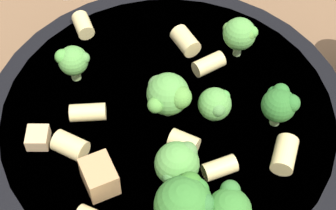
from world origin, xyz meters
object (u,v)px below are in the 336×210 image
object	(u,v)px
rigatoni_3	(185,41)
chicken_chunk_1	(38,138)
broccoli_floret_0	(215,104)
broccoli_floret_4	(177,164)
rigatoni_2	(88,112)
rigatoni_7	(220,168)
broccoli_floret_3	(73,61)
rigatoni_4	(83,25)
pasta_bowl	(168,125)
broccoli_floret_1	(167,98)
broccoli_floret_7	(240,34)
broccoli_floret_5	(280,103)
broccoli_floret_6	(186,203)
rigatoni_0	(205,62)
chicken_chunk_0	(99,176)
rigatoni_1	(285,155)
rigatoni_6	(184,142)
rigatoni_8	(70,146)

from	to	relation	value
rigatoni_3	chicken_chunk_1	xyz separation A→B (m)	(0.03, 0.15, -0.00)
broccoli_floret_0	broccoli_floret_4	size ratio (longest dim) A/B	0.82
rigatoni_2	rigatoni_7	distance (m)	0.11
broccoli_floret_3	rigatoni_4	distance (m)	0.06
pasta_bowl	broccoli_floret_1	size ratio (longest dim) A/B	7.32
broccoli_floret_7	rigatoni_3	xyz separation A→B (m)	(0.04, 0.02, -0.02)
broccoli_floret_5	broccoli_floret_6	distance (m)	0.11
broccoli_floret_1	pasta_bowl	bearing A→B (deg)	-64.13
broccoli_floret_7	rigatoni_7	world-z (taller)	broccoli_floret_7
broccoli_floret_3	chicken_chunk_1	bearing A→B (deg)	108.02
rigatoni_0	chicken_chunk_0	bearing A→B (deg)	91.47
broccoli_floret_4	rigatoni_2	size ratio (longest dim) A/B	1.31
rigatoni_4	rigatoni_7	bearing A→B (deg)	164.61
rigatoni_0	broccoli_floret_0	bearing A→B (deg)	132.83
rigatoni_1	broccoli_floret_6	bearing A→B (deg)	69.96
broccoli_floret_4	rigatoni_6	size ratio (longest dim) A/B	1.69
broccoli_floret_0	broccoli_floret_5	xyz separation A→B (m)	(-0.04, -0.03, 0.01)
broccoli_floret_0	pasta_bowl	bearing A→B (deg)	29.09
pasta_bowl	chicken_chunk_1	bearing A→B (deg)	52.65
broccoli_floret_0	chicken_chunk_0	xyz separation A→B (m)	(0.03, 0.10, -0.01)
broccoli_floret_1	rigatoni_2	world-z (taller)	broccoli_floret_1
pasta_bowl	broccoli_floret_0	distance (m)	0.05
rigatoni_3	broccoli_floret_6	bearing A→B (deg)	125.77
broccoli_floret_3	broccoli_floret_4	xyz separation A→B (m)	(-0.12, 0.03, -0.00)
rigatoni_2	chicken_chunk_0	size ratio (longest dim) A/B	1.04
broccoli_floret_4	rigatoni_8	bearing A→B (deg)	20.72
broccoli_floret_6	chicken_chunk_0	distance (m)	0.07
rigatoni_4	rigatoni_6	world-z (taller)	same
rigatoni_1	broccoli_floret_4	bearing A→B (deg)	47.88
broccoli_floret_3	rigatoni_0	world-z (taller)	broccoli_floret_3
rigatoni_1	broccoli_floret_1	bearing A→B (deg)	11.99
rigatoni_7	rigatoni_8	size ratio (longest dim) A/B	0.99
broccoli_floret_0	rigatoni_6	xyz separation A→B (m)	(0.00, 0.04, -0.01)
broccoli_floret_4	rigatoni_7	bearing A→B (deg)	-133.85
broccoli_floret_6	rigatoni_4	size ratio (longest dim) A/B	1.91
rigatoni_4	broccoli_floret_1	bearing A→B (deg)	164.88
broccoli_floret_3	rigatoni_7	world-z (taller)	broccoli_floret_3
rigatoni_6	chicken_chunk_1	size ratio (longest dim) A/B	1.21
broccoli_floret_7	rigatoni_6	xyz separation A→B (m)	(-0.02, 0.11, -0.02)
rigatoni_7	broccoli_floret_1	bearing A→B (deg)	-15.90
broccoli_floret_1	chicken_chunk_0	distance (m)	0.08
pasta_bowl	rigatoni_6	distance (m)	0.04
rigatoni_2	rigatoni_4	size ratio (longest dim) A/B	1.21
pasta_bowl	rigatoni_6	bearing A→B (deg)	146.76
broccoli_floret_4	rigatoni_7	distance (m)	0.03
broccoli_floret_3	rigatoni_8	distance (m)	0.07
rigatoni_2	rigatoni_3	size ratio (longest dim) A/B	1.11
rigatoni_2	chicken_chunk_0	xyz separation A→B (m)	(-0.05, 0.04, 0.00)
broccoli_floret_5	broccoli_floret_3	bearing A→B (deg)	21.43
broccoli_floret_0	rigatoni_7	xyz separation A→B (m)	(-0.03, 0.04, -0.01)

